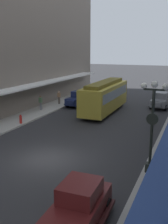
% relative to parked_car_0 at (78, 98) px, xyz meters
% --- Properties ---
extents(ground_plane, '(200.00, 200.00, 0.00)m').
position_rel_parked_car_0_xyz_m(ground_plane, '(4.86, -15.64, -0.94)').
color(ground_plane, '#2D2D30').
extents(sidewalk_right, '(3.00, 60.00, 0.15)m').
position_rel_parked_car_0_xyz_m(sidewalk_right, '(12.36, -15.64, -0.87)').
color(sidewalk_right, '#A8A59E').
rests_on(sidewalk_right, ground).
extents(parked_car_0, '(2.26, 4.30, 1.84)m').
position_rel_parked_car_0_xyz_m(parked_car_0, '(0.00, 0.00, 0.00)').
color(parked_car_0, '#19234C').
rests_on(parked_car_0, ground).
extents(parked_car_1, '(2.29, 4.31, 1.84)m').
position_rel_parked_car_0_xyz_m(parked_car_1, '(9.46, 2.93, 0.00)').
color(parked_car_1, slate).
rests_on(parked_car_1, ground).
extents(parked_car_3, '(2.25, 4.30, 1.84)m').
position_rel_parked_car_0_xyz_m(parked_car_3, '(9.45, -21.03, 0.00)').
color(parked_car_3, '#591919').
rests_on(parked_car_3, ground).
extents(streetcar, '(2.57, 9.61, 3.46)m').
position_rel_parked_car_0_xyz_m(streetcar, '(4.12, -2.02, 0.96)').
color(streetcar, gold).
rests_on(streetcar, ground).
extents(lamp_post_with_clock, '(1.42, 0.44, 5.16)m').
position_rel_parked_car_0_xyz_m(lamp_post_with_clock, '(11.26, -15.22, 2.04)').
color(lamp_post_with_clock, black).
rests_on(lamp_post_with_clock, sidewalk_right).
extents(fire_hydrant, '(0.24, 0.24, 0.82)m').
position_rel_parked_car_0_xyz_m(fire_hydrant, '(-1.49, -9.76, -0.38)').
color(fire_hydrant, '#B21E19').
rests_on(fire_hydrant, sidewalk_left).
extents(pedestrian_0, '(0.36, 0.24, 1.64)m').
position_rel_parked_car_0_xyz_m(pedestrian_0, '(-2.45, -0.42, 0.05)').
color(pedestrian_0, '#4C4238').
rests_on(pedestrian_0, sidewalk_left).
extents(pedestrian_1, '(0.36, 0.24, 1.64)m').
position_rel_parked_car_0_xyz_m(pedestrian_1, '(-2.74, -4.26, 0.05)').
color(pedestrian_1, slate).
rests_on(pedestrian_1, sidewalk_left).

